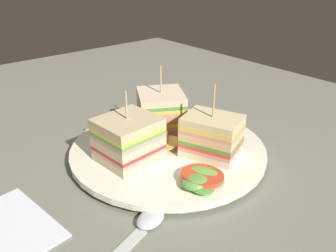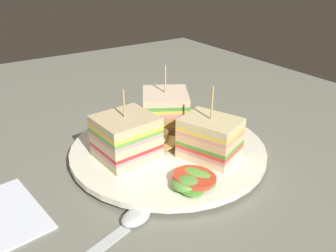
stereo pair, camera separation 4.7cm
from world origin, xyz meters
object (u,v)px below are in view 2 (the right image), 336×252
at_px(sandwich_wedge_2, 165,110).
at_px(chip_pile, 154,137).
at_px(plate, 168,149).
at_px(sandwich_wedge_1, 210,138).
at_px(sandwich_wedge_0, 126,137).
at_px(spoon, 122,228).

bearing_deg(sandwich_wedge_2, chip_pile, -19.98).
xyz_separation_m(sandwich_wedge_2, chip_pile, (-0.04, 0.04, -0.02)).
height_order(plate, sandwich_wedge_1, sandwich_wedge_1).
relative_size(sandwich_wedge_0, chip_pile, 1.36).
relative_size(sandwich_wedge_2, chip_pile, 1.43).
relative_size(plate, sandwich_wedge_2, 2.76).
bearing_deg(sandwich_wedge_1, sandwich_wedge_2, -22.33).
height_order(sandwich_wedge_1, chip_pile, sandwich_wedge_1).
bearing_deg(chip_pile, sandwich_wedge_2, -50.12).
distance_m(plate, spoon, 0.16).
bearing_deg(spoon, plate, 22.07).
distance_m(sandwich_wedge_2, spoon, 0.22).
bearing_deg(plate, spoon, 129.22).
bearing_deg(sandwich_wedge_1, chip_pile, 9.43).
relative_size(plate, spoon, 1.82).
height_order(plate, spoon, plate).
distance_m(plate, chip_pile, 0.03).
height_order(sandwich_wedge_0, chip_pile, sandwich_wedge_0).
height_order(plate, chip_pile, chip_pile).
distance_m(plate, sandwich_wedge_2, 0.07).
height_order(chip_pile, spoon, chip_pile).
xyz_separation_m(plate, sandwich_wedge_0, (0.01, 0.06, 0.03)).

